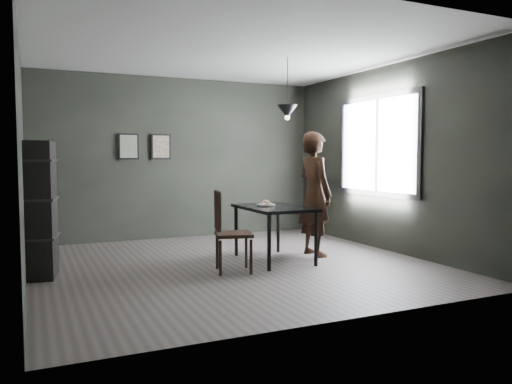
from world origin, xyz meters
name	(u,v)px	position (x,y,z in m)	size (l,w,h in m)	color
ground	(234,264)	(0.00, 0.00, 0.00)	(5.00, 5.00, 0.00)	#36302F
back_wall	(180,158)	(0.00, 2.50, 1.40)	(5.00, 0.10, 2.80)	black
ceiling	(233,50)	(0.00, 0.00, 2.80)	(5.00, 5.00, 0.02)	silver
window_assembly	(377,145)	(2.47, 0.20, 1.60)	(0.04, 1.96, 1.56)	white
cafe_table	(274,212)	(0.60, 0.00, 0.67)	(0.80, 1.20, 0.75)	black
white_plate	(266,205)	(0.53, 0.12, 0.76)	(0.23, 0.23, 0.01)	silver
donut_pile	(266,203)	(0.53, 0.12, 0.79)	(0.17, 0.13, 0.07)	#F8E4C0
woman	(315,194)	(1.30, 0.09, 0.89)	(0.65, 0.43, 1.78)	black
wood_chair	(226,226)	(-0.24, -0.36, 0.57)	(0.53, 0.53, 1.01)	black
shelf_unit	(41,210)	(-2.32, 0.29, 0.80)	(0.30, 0.54, 1.61)	black
pendant_lamp	(287,112)	(0.85, 0.10, 2.05)	(0.28, 0.28, 0.86)	black
framed_print_left	(129,146)	(-0.90, 2.47, 1.60)	(0.34, 0.04, 0.44)	black
framed_print_right	(161,147)	(-0.35, 2.47, 1.60)	(0.34, 0.04, 0.44)	black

